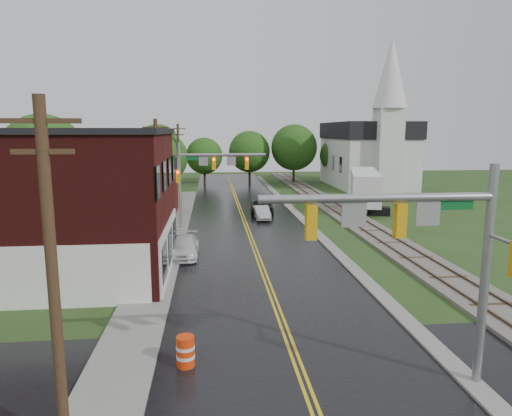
{
  "coord_description": "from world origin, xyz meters",
  "views": [
    {
      "loc": [
        -2.93,
        -11.02,
        8.18
      ],
      "look_at": [
        -0.25,
        16.38,
        3.5
      ],
      "focal_mm": 32.0,
      "sensor_mm": 36.0,
      "label": 1
    }
  ],
  "objects": [
    {
      "name": "church",
      "position": [
        20.0,
        53.74,
        5.83
      ],
      "size": [
        10.4,
        18.4,
        20.0
      ],
      "color": "silver",
      "rests_on": "ground"
    },
    {
      "name": "curb_right",
      "position": [
        5.4,
        35.0,
        0.0
      ],
      "size": [
        0.8,
        70.0,
        0.12
      ],
      "primitive_type": "cube",
      "color": "gray",
      "rests_on": "ground"
    },
    {
      "name": "railroad",
      "position": [
        10.0,
        35.0,
        0.11
      ],
      "size": [
        3.2,
        80.0,
        0.3
      ],
      "color": "#59544C",
      "rests_on": "ground"
    },
    {
      "name": "utility_pole_b",
      "position": [
        -6.8,
        22.0,
        4.72
      ],
      "size": [
        1.8,
        0.28,
        9.0
      ],
      "color": "#382616",
      "rests_on": "ground"
    },
    {
      "name": "sidewalk_left",
      "position": [
        -6.2,
        25.0,
        0.0
      ],
      "size": [
        2.4,
        50.0,
        0.12
      ],
      "primitive_type": "cube",
      "color": "gray",
      "rests_on": "ground"
    },
    {
      "name": "cross_road",
      "position": [
        0.0,
        2.0,
        0.0
      ],
      "size": [
        60.0,
        9.0,
        0.02
      ],
      "primitive_type": "cube",
      "color": "black",
      "rests_on": "ground"
    },
    {
      "name": "construction_barrel",
      "position": [
        -3.94,
        4.0,
        0.56
      ],
      "size": [
        0.82,
        0.82,
        1.12
      ],
      "primitive_type": "cylinder",
      "rotation": [
        0.0,
        0.0,
        0.37
      ],
      "color": "red",
      "rests_on": "ground"
    },
    {
      "name": "yellow_house",
      "position": [
        -11.0,
        26.0,
        3.2
      ],
      "size": [
        8.0,
        7.0,
        6.4
      ],
      "primitive_type": "cube",
      "color": "tan",
      "rests_on": "ground"
    },
    {
      "name": "traffic_signal_near",
      "position": [
        3.47,
        2.0,
        4.97
      ],
      "size": [
        7.34,
        0.3,
        7.2
      ],
      "color": "gray",
      "rests_on": "ground"
    },
    {
      "name": "tree_left_e",
      "position": [
        -8.85,
        45.9,
        4.81
      ],
      "size": [
        6.4,
        6.4,
        8.16
      ],
      "color": "black",
      "rests_on": "ground"
    },
    {
      "name": "pickup_white",
      "position": [
        -4.8,
        18.37,
        0.65
      ],
      "size": [
        1.84,
        4.49,
        1.3
      ],
      "primitive_type": "imported",
      "rotation": [
        0.0,
        0.0,
        -0.0
      ],
      "color": "silver",
      "rests_on": "ground"
    },
    {
      "name": "main_road",
      "position": [
        0.0,
        30.0,
        0.0
      ],
      "size": [
        10.0,
        90.0,
        0.02
      ],
      "primitive_type": "cube",
      "color": "black",
      "rests_on": "ground"
    },
    {
      "name": "sedan_silver",
      "position": [
        1.67,
        30.59,
        0.62
      ],
      "size": [
        1.42,
        3.79,
        1.24
      ],
      "primitive_type": "imported",
      "rotation": [
        0.0,
        0.0,
        0.03
      ],
      "color": "#B1B2B7",
      "rests_on": "ground"
    },
    {
      "name": "semi_trailer",
      "position": [
        13.37,
        36.17,
        2.32
      ],
      "size": [
        6.01,
        12.72,
        3.91
      ],
      "color": "black",
      "rests_on": "ground"
    },
    {
      "name": "utility_pole_c",
      "position": [
        -6.8,
        44.0,
        4.72
      ],
      "size": [
        1.8,
        0.28,
        9.0
      ],
      "color": "#382616",
      "rests_on": "ground"
    },
    {
      "name": "suv_dark",
      "position": [
        2.01,
        33.32,
        0.65
      ],
      "size": [
        2.54,
        4.87,
        1.31
      ],
      "primitive_type": "imported",
      "rotation": [
        0.0,
        0.0,
        -0.08
      ],
      "color": "black",
      "rests_on": "ground"
    },
    {
      "name": "utility_pole_a",
      "position": [
        -6.8,
        0.0,
        4.72
      ],
      "size": [
        1.8,
        0.28,
        9.0
      ],
      "color": "#382616",
      "rests_on": "ground"
    },
    {
      "name": "darkred_building",
      "position": [
        -10.0,
        35.0,
        2.2
      ],
      "size": [
        7.0,
        6.0,
        4.4
      ],
      "primitive_type": "cube",
      "color": "#3F0F0C",
      "rests_on": "ground"
    },
    {
      "name": "traffic_signal_far",
      "position": [
        -3.47,
        27.0,
        4.97
      ],
      "size": [
        7.34,
        0.43,
        7.2
      ],
      "color": "gray",
      "rests_on": "ground"
    },
    {
      "name": "brick_building",
      "position": [
        -12.48,
        15.0,
        4.15
      ],
      "size": [
        14.3,
        10.3,
        8.3
      ],
      "color": "#430F0E",
      "rests_on": "ground"
    },
    {
      "name": "tree_left_b",
      "position": [
        -17.85,
        31.9,
        5.72
      ],
      "size": [
        7.6,
        7.6,
        9.69
      ],
      "color": "black",
      "rests_on": "ground"
    },
    {
      "name": "tree_left_c",
      "position": [
        -13.85,
        39.9,
        4.51
      ],
      "size": [
        6.0,
        6.0,
        7.65
      ],
      "color": "black",
      "rests_on": "ground"
    }
  ]
}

